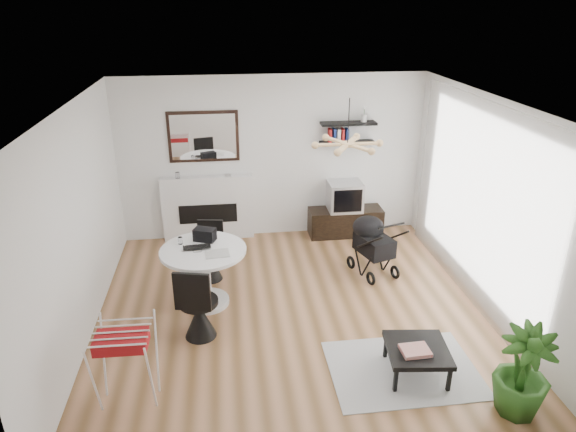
{
  "coord_description": "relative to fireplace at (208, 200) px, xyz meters",
  "views": [
    {
      "loc": [
        -0.79,
        -5.6,
        3.78
      ],
      "look_at": [
        -0.01,
        0.4,
        1.2
      ],
      "focal_mm": 32.0,
      "sensor_mm": 36.0,
      "label": 1
    }
  ],
  "objects": [
    {
      "name": "floor",
      "position": [
        1.1,
        -2.42,
        -0.69
      ],
      "size": [
        5.0,
        5.0,
        0.0
      ],
      "primitive_type": "plane",
      "color": "brown",
      "rests_on": "ground"
    },
    {
      "name": "ceiling",
      "position": [
        1.1,
        -2.42,
        2.01
      ],
      "size": [
        5.0,
        5.0,
        0.0
      ],
      "primitive_type": "plane",
      "color": "white",
      "rests_on": "wall_back"
    },
    {
      "name": "wall_back",
      "position": [
        1.1,
        0.08,
        0.66
      ],
      "size": [
        5.0,
        0.0,
        5.0
      ],
      "primitive_type": "plane",
      "rotation": [
        1.57,
        0.0,
        0.0
      ],
      "color": "white",
      "rests_on": "floor"
    },
    {
      "name": "wall_left",
      "position": [
        -1.4,
        -2.42,
        0.66
      ],
      "size": [
        0.0,
        5.0,
        5.0
      ],
      "primitive_type": "plane",
      "rotation": [
        1.57,
        0.0,
        1.57
      ],
      "color": "white",
      "rests_on": "floor"
    },
    {
      "name": "wall_right",
      "position": [
        3.6,
        -2.42,
        0.66
      ],
      "size": [
        0.0,
        5.0,
        5.0
      ],
      "primitive_type": "plane",
      "rotation": [
        1.57,
        0.0,
        -1.57
      ],
      "color": "white",
      "rests_on": "floor"
    },
    {
      "name": "sheer_curtain",
      "position": [
        3.5,
        -2.22,
        0.66
      ],
      "size": [
        0.04,
        3.6,
        2.6
      ],
      "primitive_type": "cube",
      "color": "white",
      "rests_on": "wall_right"
    },
    {
      "name": "fireplace",
      "position": [
        0.0,
        0.0,
        0.0
      ],
      "size": [
        1.5,
        0.17,
        2.16
      ],
      "color": "white",
      "rests_on": "floor"
    },
    {
      "name": "shelf_lower",
      "position": [
        2.32,
        -0.05,
        0.91
      ],
      "size": [
        0.9,
        0.25,
        0.04
      ],
      "primitive_type": "cube",
      "color": "black",
      "rests_on": "wall_back"
    },
    {
      "name": "shelf_upper",
      "position": [
        2.32,
        -0.05,
        1.23
      ],
      "size": [
        0.9,
        0.25,
        0.04
      ],
      "primitive_type": "cube",
      "color": "black",
      "rests_on": "wall_back"
    },
    {
      "name": "pendant_lamp",
      "position": [
        1.8,
        -2.12,
        1.46
      ],
      "size": [
        0.9,
        0.9,
        0.1
      ],
      "primitive_type": null,
      "color": "tan",
      "rests_on": "ceiling"
    },
    {
      "name": "tv_console",
      "position": [
        2.32,
        -0.15,
        -0.45
      ],
      "size": [
        1.25,
        0.44,
        0.47
      ],
      "primitive_type": "cube",
      "color": "black",
      "rests_on": "floor"
    },
    {
      "name": "crt_tv",
      "position": [
        2.29,
        -0.15,
        0.03
      ],
      "size": [
        0.56,
        0.49,
        0.49
      ],
      "color": "silver",
      "rests_on": "tv_console"
    },
    {
      "name": "dining_table",
      "position": [
        -0.02,
        -2.05,
        -0.15
      ],
      "size": [
        1.11,
        1.11,
        0.81
      ],
      "color": "white",
      "rests_on": "floor"
    },
    {
      "name": "laptop",
      "position": [
        -0.09,
        -2.08,
        0.14
      ],
      "size": [
        0.37,
        0.26,
        0.03
      ],
      "primitive_type": "imported",
      "rotation": [
        0.0,
        0.0,
        0.08
      ],
      "color": "black",
      "rests_on": "dining_table"
    },
    {
      "name": "black_bag",
      "position": [
        0.0,
        -1.8,
        0.21
      ],
      "size": [
        0.32,
        0.26,
        0.17
      ],
      "primitive_type": "cube",
      "rotation": [
        0.0,
        0.0,
        -0.38
      ],
      "color": "black",
      "rests_on": "dining_table"
    },
    {
      "name": "newspaper",
      "position": [
        0.16,
        -2.21,
        0.13
      ],
      "size": [
        0.32,
        0.27,
        0.01
      ],
      "primitive_type": "cube",
      "rotation": [
        0.0,
        0.0,
        0.09
      ],
      "color": "beige",
      "rests_on": "dining_table"
    },
    {
      "name": "drinking_glass",
      "position": [
        -0.31,
        -1.87,
        0.18
      ],
      "size": [
        0.06,
        0.06,
        0.1
      ],
      "primitive_type": "cylinder",
      "color": "white",
      "rests_on": "dining_table"
    },
    {
      "name": "chair_far",
      "position": [
        0.04,
        -1.39,
        -0.41
      ],
      "size": [
        0.42,
        0.43,
        0.86
      ],
      "rotation": [
        0.0,
        0.0,
        -0.14
      ],
      "color": "black",
      "rests_on": "floor"
    },
    {
      "name": "chair_near",
      "position": [
        -0.08,
        -2.79,
        -0.38
      ],
      "size": [
        0.49,
        0.51,
        0.98
      ],
      "rotation": [
        0.0,
        0.0,
        2.91
      ],
      "color": "black",
      "rests_on": "floor"
    },
    {
      "name": "drying_rack",
      "position": [
        -0.75,
        -3.78,
        -0.23
      ],
      "size": [
        0.58,
        0.55,
        0.86
      ],
      "rotation": [
        0.0,
        0.0,
        -0.03
      ],
      "color": "white",
      "rests_on": "floor"
    },
    {
      "name": "stroller",
      "position": [
        2.4,
        -1.47,
        -0.28
      ],
      "size": [
        0.68,
        0.85,
        0.94
      ],
      "rotation": [
        0.0,
        0.0,
        0.32
      ],
      "color": "black",
      "rests_on": "floor"
    },
    {
      "name": "rug",
      "position": [
        2.15,
        -3.68,
        -0.68
      ],
      "size": [
        1.61,
        1.16,
        0.01
      ],
      "primitive_type": "cube",
      "color": "#AEAEAE",
      "rests_on": "floor"
    },
    {
      "name": "coffee_table",
      "position": [
        2.26,
        -3.76,
        -0.38
      ],
      "size": [
        0.72,
        0.72,
        0.33
      ],
      "rotation": [
        0.0,
        0.0,
        -0.12
      ],
      "color": "black",
      "rests_on": "rug"
    },
    {
      "name": "magazines",
      "position": [
        2.2,
        -3.83,
        -0.32
      ],
      "size": [
        0.3,
        0.24,
        0.04
      ],
      "primitive_type": "cube",
      "rotation": [
        0.0,
        0.0,
        0.03
      ],
      "color": "#CE4133",
      "rests_on": "coffee_table"
    },
    {
      "name": "potted_plant",
      "position": [
        3.05,
        -4.41,
        -0.21
      ],
      "size": [
        0.68,
        0.68,
        0.96
      ],
      "primitive_type": "imported",
      "rotation": [
        0.0,
        0.0,
        -0.34
      ],
      "color": "#255418",
      "rests_on": "floor"
    }
  ]
}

